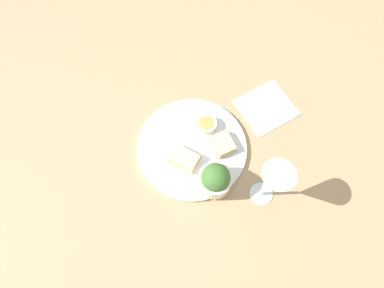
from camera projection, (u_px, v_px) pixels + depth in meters
name	position (u px, v px, depth m)	size (l,w,h in m)	color
ground_plane	(192.00, 148.00, 0.88)	(4.00, 4.00, 0.00)	tan
dinner_plate	(192.00, 147.00, 0.88)	(0.32, 0.32, 0.01)	silver
salad_bowl	(215.00, 179.00, 0.79)	(0.09, 0.09, 0.10)	silver
sauce_ramekin	(207.00, 125.00, 0.88)	(0.06, 0.06, 0.03)	white
cheese_toast_near	(184.00, 159.00, 0.84)	(0.10, 0.09, 0.03)	tan
cheese_toast_far	(223.00, 144.00, 0.86)	(0.07, 0.06, 0.03)	tan
wine_glass	(273.00, 181.00, 0.71)	(0.08, 0.08, 0.19)	silver
napkin	(267.00, 107.00, 0.93)	(0.16, 0.17, 0.01)	white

